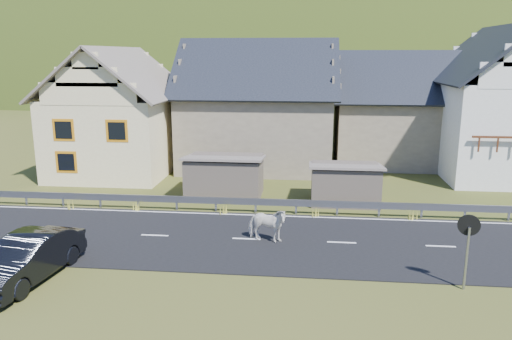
# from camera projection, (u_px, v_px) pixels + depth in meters

# --- Properties ---
(ground) EXTENTS (160.00, 160.00, 0.00)m
(ground) POSITION_uv_depth(u_px,v_px,m) (246.00, 240.00, 21.18)
(ground) COLOR #323E13
(ground) RESTS_ON ground
(road) EXTENTS (60.00, 7.00, 0.04)m
(road) POSITION_uv_depth(u_px,v_px,m) (246.00, 239.00, 21.17)
(road) COLOR black
(road) RESTS_ON ground
(lane_markings) EXTENTS (60.00, 6.60, 0.01)m
(lane_markings) POSITION_uv_depth(u_px,v_px,m) (246.00, 239.00, 21.17)
(lane_markings) COLOR silver
(lane_markings) RESTS_ON road
(guardrail) EXTENTS (28.10, 0.09, 0.75)m
(guardrail) POSITION_uv_depth(u_px,v_px,m) (256.00, 202.00, 24.62)
(guardrail) COLOR #93969B
(guardrail) RESTS_ON ground
(shed_left) EXTENTS (4.30, 3.30, 2.40)m
(shed_left) POSITION_uv_depth(u_px,v_px,m) (225.00, 177.00, 27.43)
(shed_left) COLOR brown
(shed_left) RESTS_ON ground
(shed_right) EXTENTS (3.80, 2.90, 2.20)m
(shed_right) POSITION_uv_depth(u_px,v_px,m) (345.00, 184.00, 26.30)
(shed_right) COLOR brown
(shed_right) RESTS_ON ground
(house_cream) EXTENTS (7.80, 9.80, 8.30)m
(house_cream) POSITION_uv_depth(u_px,v_px,m) (118.00, 106.00, 32.83)
(house_cream) COLOR #F9EDB4
(house_cream) RESTS_ON ground
(house_stone_a) EXTENTS (10.80, 9.80, 8.90)m
(house_stone_a) POSITION_uv_depth(u_px,v_px,m) (258.00, 99.00, 34.75)
(house_stone_a) COLOR gray
(house_stone_a) RESTS_ON ground
(house_stone_b) EXTENTS (9.80, 8.80, 8.10)m
(house_stone_b) POSITION_uv_depth(u_px,v_px,m) (400.00, 103.00, 35.76)
(house_stone_b) COLOR gray
(house_stone_b) RESTS_ON ground
(house_white) EXTENTS (8.80, 10.80, 9.70)m
(house_white) POSITION_uv_depth(u_px,v_px,m) (504.00, 96.00, 32.05)
(house_white) COLOR white
(house_white) RESTS_ON ground
(mountain) EXTENTS (440.00, 280.00, 260.00)m
(mountain) POSITION_uv_depth(u_px,v_px,m) (314.00, 125.00, 199.53)
(mountain) COLOR #253812
(mountain) RESTS_ON ground
(conifer_patch) EXTENTS (76.00, 50.00, 28.00)m
(conifer_patch) POSITION_uv_depth(u_px,v_px,m) (92.00, 60.00, 131.95)
(conifer_patch) COLOR black
(conifer_patch) RESTS_ON ground
(horse) EXTENTS (1.19, 1.89, 1.48)m
(horse) POSITION_uv_depth(u_px,v_px,m) (267.00, 224.00, 20.74)
(horse) COLOR silver
(horse) RESTS_ON road
(car) EXTENTS (2.24, 4.95, 1.58)m
(car) POSITION_uv_depth(u_px,v_px,m) (27.00, 258.00, 17.30)
(car) COLOR black
(car) RESTS_ON ground
(traffic_mirror) EXTENTS (0.72, 0.25, 2.60)m
(traffic_mirror) POSITION_uv_depth(u_px,v_px,m) (468.00, 235.00, 16.37)
(traffic_mirror) COLOR #93969B
(traffic_mirror) RESTS_ON ground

